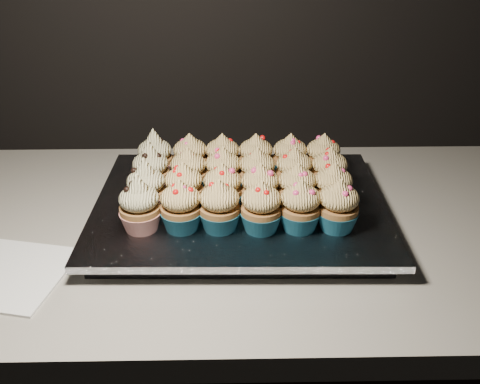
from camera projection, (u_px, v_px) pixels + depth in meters
The scene contains 28 objects.
worktop at pixel (289, 228), 0.92m from camera, with size 2.44×0.64×0.04m, color beige.
napkin at pixel (9, 274), 0.77m from camera, with size 0.16×0.16×0.00m, color white.
baking_tray at pixel (240, 212), 0.91m from camera, with size 0.45×0.34×0.02m, color black.
foil_lining at pixel (240, 203), 0.90m from camera, with size 0.48×0.38×0.01m, color silver.
cupcake_0 at pixel (140, 206), 0.80m from camera, with size 0.06×0.06×0.10m.
cupcake_1 at pixel (181, 207), 0.80m from camera, with size 0.06×0.06×0.08m.
cupcake_2 at pixel (220, 207), 0.80m from camera, with size 0.06×0.06×0.08m.
cupcake_3 at pixel (261, 208), 0.80m from camera, with size 0.06×0.06×0.08m.
cupcake_4 at pixel (300, 207), 0.80m from camera, with size 0.06×0.06×0.08m.
cupcake_5 at pixel (338, 207), 0.80m from camera, with size 0.06×0.06×0.08m.
cupcake_6 at pixel (146, 188), 0.85m from camera, with size 0.06×0.06×0.10m.
cupcake_7 at pixel (184, 188), 0.85m from camera, with size 0.06×0.06×0.08m.
cupcake_8 at pixel (223, 189), 0.85m from camera, with size 0.06×0.06×0.08m.
cupcake_9 at pixel (260, 189), 0.85m from camera, with size 0.06×0.06×0.08m.
cupcake_10 at pixel (297, 189), 0.85m from camera, with size 0.06×0.06×0.08m.
cupcake_11 at pixel (333, 189), 0.85m from camera, with size 0.06×0.06×0.08m.
cupcake_12 at pixel (151, 171), 0.91m from camera, with size 0.06×0.06×0.10m.
cupcake_13 at pixel (189, 172), 0.91m from camera, with size 0.06×0.06×0.08m.
cupcake_14 at pixel (223, 172), 0.91m from camera, with size 0.06×0.06×0.08m.
cupcake_15 at pixel (257, 173), 0.90m from camera, with size 0.06×0.06×0.08m.
cupcake_16 at pixel (294, 172), 0.91m from camera, with size 0.06×0.06×0.08m.
cupcake_17 at pixel (329, 172), 0.91m from camera, with size 0.06×0.06×0.08m.
cupcake_18 at pixel (155, 157), 0.96m from camera, with size 0.06×0.06×0.10m.
cupcake_19 at pixel (190, 157), 0.96m from camera, with size 0.06×0.06×0.08m.
cupcake_20 at pixel (223, 158), 0.96m from camera, with size 0.06×0.06×0.08m.
cupcake_21 at pixel (256, 158), 0.96m from camera, with size 0.06×0.06×0.08m.
cupcake_22 at pixel (290, 157), 0.96m from camera, with size 0.06×0.06×0.08m.
cupcake_23 at pixel (323, 157), 0.96m from camera, with size 0.06×0.06×0.08m.
Camera 1 is at (-0.10, 0.92, 1.37)m, focal length 40.00 mm.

